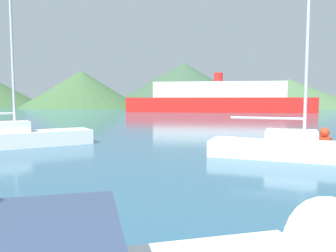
% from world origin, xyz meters
% --- Properties ---
extents(sailboat_inner, '(8.25, 5.53, 9.01)m').
position_xyz_m(sailboat_inner, '(-8.69, 16.32, 0.49)').
color(sailboat_inner, white).
rests_on(sailboat_inner, ground_plane).
extents(sailboat_middle, '(6.47, 4.20, 10.65)m').
position_xyz_m(sailboat_middle, '(3.89, 13.00, 0.49)').
color(sailboat_middle, white).
rests_on(sailboat_middle, ground_plane).
extents(ferry_distant, '(32.30, 12.38, 6.84)m').
position_xyz_m(ferry_distant, '(9.94, 57.55, 2.30)').
color(ferry_distant, red).
rests_on(ferry_distant, ground_plane).
extents(buoy_marker, '(0.71, 0.71, 0.82)m').
position_xyz_m(buoy_marker, '(7.48, 17.21, 0.34)').
color(buoy_marker, red).
rests_on(buoy_marker, ground_plane).
extents(hill_central, '(31.68, 31.68, 9.76)m').
position_xyz_m(hill_central, '(-20.34, 89.03, 4.88)').
color(hill_central, '#3D6038').
rests_on(hill_central, ground_plane).
extents(hill_east, '(46.62, 46.62, 13.59)m').
position_xyz_m(hill_east, '(8.04, 102.97, 6.79)').
color(hill_east, '#38563D').
rests_on(hill_east, ground_plane).
extents(hill_far_east, '(37.31, 37.31, 7.80)m').
position_xyz_m(hill_far_east, '(35.83, 89.45, 3.90)').
color(hill_far_east, '#476B42').
rests_on(hill_far_east, ground_plane).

